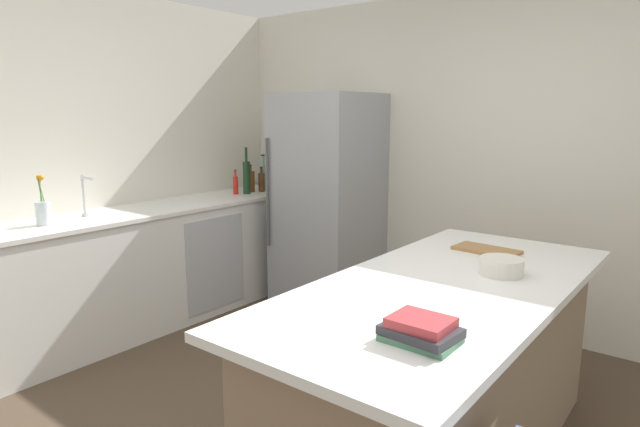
{
  "coord_description": "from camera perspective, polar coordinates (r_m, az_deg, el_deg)",
  "views": [
    {
      "loc": [
        1.52,
        -1.81,
        1.68
      ],
      "look_at": [
        -0.68,
        1.0,
        1.0
      ],
      "focal_mm": 30.0,
      "sensor_mm": 36.0,
      "label": 1
    }
  ],
  "objects": [
    {
      "name": "counter_run_left",
      "position": [
        4.52,
        -17.18,
        -5.24
      ],
      "size": [
        0.65,
        2.96,
        0.94
      ],
      "color": "silver",
      "rests_on": "ground_plane"
    },
    {
      "name": "wine_bottle",
      "position": [
        4.96,
        -7.84,
        3.93
      ],
      "size": [
        0.07,
        0.07,
        0.43
      ],
      "color": "#19381E",
      "rests_on": "counter_run_left"
    },
    {
      "name": "flower_vase",
      "position": [
        3.99,
        -27.45,
        0.34
      ],
      "size": [
        0.09,
        0.09,
        0.34
      ],
      "color": "silver",
      "rests_on": "counter_run_left"
    },
    {
      "name": "refrigerator",
      "position": [
        4.63,
        0.84,
        1.28
      ],
      "size": [
        0.77,
        0.77,
        1.84
      ],
      "color": "#93969B",
      "rests_on": "ground_plane"
    },
    {
      "name": "cookbook_stack",
      "position": [
        1.9,
        10.69,
        -12.18
      ],
      "size": [
        0.26,
        0.2,
        0.09
      ],
      "color": "#4C7F60",
      "rests_on": "kitchen_island"
    },
    {
      "name": "cutting_board",
      "position": [
        3.17,
        17.33,
        -3.73
      ],
      "size": [
        0.36,
        0.21,
        0.02
      ],
      "color": "#9E7042",
      "rests_on": "kitchen_island"
    },
    {
      "name": "gin_bottle",
      "position": [
        5.23,
        -6.08,
        4.02
      ],
      "size": [
        0.07,
        0.07,
        0.34
      ],
      "color": "#8CB79E",
      "rests_on": "counter_run_left"
    },
    {
      "name": "syrup_bottle",
      "position": [
        5.11,
        -6.26,
        3.39
      ],
      "size": [
        0.06,
        0.06,
        0.23
      ],
      "color": "#5B3319",
      "rests_on": "counter_run_left"
    },
    {
      "name": "hot_sauce_bottle",
      "position": [
        4.96,
        -8.99,
        3.04
      ],
      "size": [
        0.05,
        0.05,
        0.22
      ],
      "color": "red",
      "rests_on": "counter_run_left"
    },
    {
      "name": "olive_oil_bottle",
      "position": [
        5.3,
        -5.39,
        4.04
      ],
      "size": [
        0.06,
        0.06,
        0.33
      ],
      "color": "olive",
      "rests_on": "counter_run_left"
    },
    {
      "name": "sink_faucet",
      "position": [
        4.18,
        -23.79,
        1.82
      ],
      "size": [
        0.15,
        0.05,
        0.3
      ],
      "color": "silver",
      "rests_on": "counter_run_left"
    },
    {
      "name": "whiskey_bottle",
      "position": [
        5.09,
        -7.44,
        3.46
      ],
      "size": [
        0.08,
        0.08,
        0.26
      ],
      "color": "brown",
      "rests_on": "counter_run_left"
    },
    {
      "name": "mixing_bowl",
      "position": [
        2.74,
        18.79,
        -5.36
      ],
      "size": [
        0.21,
        0.21,
        0.08
      ],
      "color": "silver",
      "rests_on": "kitchen_island"
    },
    {
      "name": "wall_rear",
      "position": [
        4.35,
        17.58,
        5.25
      ],
      "size": [
        6.0,
        0.1,
        2.6
      ],
      "primitive_type": "cube",
      "color": "silver",
      "rests_on": "ground_plane"
    },
    {
      "name": "kitchen_island",
      "position": [
        2.72,
        12.82,
        -16.18
      ],
      "size": [
        0.98,
        2.2,
        0.9
      ],
      "color": "#8E755B",
      "rests_on": "ground_plane"
    },
    {
      "name": "wall_left",
      "position": [
        4.38,
        -27.38,
        4.59
      ],
      "size": [
        0.1,
        6.0,
        2.6
      ],
      "primitive_type": "cube",
      "color": "silver",
      "rests_on": "ground_plane"
    }
  ]
}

